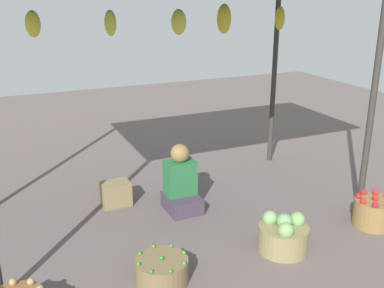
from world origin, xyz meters
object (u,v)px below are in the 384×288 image
at_px(vendor_person, 181,185).
at_px(wooden_crate_near_vendor, 116,194).
at_px(basket_cabbages, 283,235).
at_px(basket_red_apples, 374,212).
at_px(basket_green_chilies, 162,270).

height_order(vendor_person, wooden_crate_near_vendor, vendor_person).
relative_size(vendor_person, basket_cabbages, 1.63).
height_order(vendor_person, basket_red_apples, vendor_person).
height_order(basket_green_chilies, wooden_crate_near_vendor, wooden_crate_near_vendor).
relative_size(basket_cabbages, basket_red_apples, 1.15).
bearing_deg(basket_cabbages, basket_red_apples, 0.79).
relative_size(vendor_person, basket_red_apples, 1.86).
height_order(vendor_person, basket_cabbages, vendor_person).
distance_m(vendor_person, wooden_crate_near_vendor, 0.79).
bearing_deg(basket_red_apples, basket_cabbages, -179.21).
relative_size(vendor_person, basket_green_chilies, 1.71).
xyz_separation_m(vendor_person, basket_cabbages, (0.56, -1.20, -0.14)).
bearing_deg(basket_green_chilies, basket_red_apples, 0.21).
xyz_separation_m(basket_green_chilies, basket_red_apples, (2.41, 0.01, 0.04)).
bearing_deg(basket_red_apples, wooden_crate_near_vendor, 145.96).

